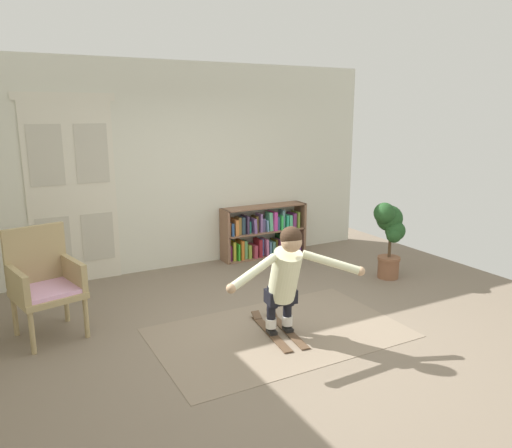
{
  "coord_description": "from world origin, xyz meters",
  "views": [
    {
      "loc": [
        -2.42,
        -4.06,
        2.23
      ],
      "look_at": [
        -0.0,
        0.43,
        1.05
      ],
      "focal_mm": 34.41,
      "sensor_mm": 36.0,
      "label": 1
    }
  ],
  "objects_px": {
    "skis_pair": "(278,330)",
    "potted_plant": "(389,230)",
    "bookshelf": "(263,234)",
    "wicker_chair": "(44,280)",
    "person_skier": "(286,274)"
  },
  "relations": [
    {
      "from": "wicker_chair",
      "to": "person_skier",
      "type": "distance_m",
      "value": 2.41
    },
    {
      "from": "skis_pair",
      "to": "potted_plant",
      "type": "bearing_deg",
      "value": 19.06
    },
    {
      "from": "wicker_chair",
      "to": "skis_pair",
      "type": "xyz_separation_m",
      "value": [
        2.08,
        -1.07,
        -0.56
      ]
    },
    {
      "from": "potted_plant",
      "to": "person_skier",
      "type": "bearing_deg",
      "value": -157.12
    },
    {
      "from": "bookshelf",
      "to": "potted_plant",
      "type": "relative_size",
      "value": 1.32
    },
    {
      "from": "person_skier",
      "to": "potted_plant",
      "type": "bearing_deg",
      "value": 22.88
    },
    {
      "from": "bookshelf",
      "to": "skis_pair",
      "type": "distance_m",
      "value": 2.72
    },
    {
      "from": "wicker_chair",
      "to": "skis_pair",
      "type": "height_order",
      "value": "wicker_chair"
    },
    {
      "from": "wicker_chair",
      "to": "skis_pair",
      "type": "bearing_deg",
      "value": -27.26
    },
    {
      "from": "person_skier",
      "to": "wicker_chair",
      "type": "bearing_deg",
      "value": 148.76
    },
    {
      "from": "wicker_chair",
      "to": "potted_plant",
      "type": "xyz_separation_m",
      "value": [
        4.26,
        -0.32,
        0.09
      ]
    },
    {
      "from": "potted_plant",
      "to": "person_skier",
      "type": "height_order",
      "value": "person_skier"
    },
    {
      "from": "bookshelf",
      "to": "skis_pair",
      "type": "bearing_deg",
      "value": -115.92
    },
    {
      "from": "wicker_chair",
      "to": "potted_plant",
      "type": "distance_m",
      "value": 4.27
    },
    {
      "from": "potted_plant",
      "to": "skis_pair",
      "type": "xyz_separation_m",
      "value": [
        -2.18,
        -0.75,
        -0.65
      ]
    }
  ]
}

